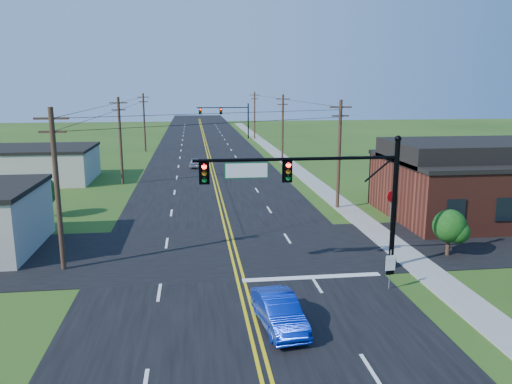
{
  "coord_description": "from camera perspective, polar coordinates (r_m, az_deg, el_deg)",
  "views": [
    {
      "loc": [
        -2.17,
        -17.57,
        10.06
      ],
      "look_at": [
        1.36,
        10.0,
        4.15
      ],
      "focal_mm": 35.0,
      "sensor_mm": 36.0,
      "label": 1
    }
  ],
  "objects": [
    {
      "name": "stop_sign",
      "position": [
        38.4,
        15.21,
        -0.85
      ],
      "size": [
        0.86,
        0.32,
        2.5
      ],
      "rotation": [
        0.0,
        0.0,
        0.32
      ],
      "color": "slate",
      "rests_on": "ground"
    },
    {
      "name": "utility_pole_right_a",
      "position": [
        41.68,
        9.48,
        4.48
      ],
      "size": [
        1.8,
        0.28,
        9.0
      ],
      "color": "#382419",
      "rests_on": "ground"
    },
    {
      "name": "route_sign",
      "position": [
        26.1,
        15.1,
        -8.23
      ],
      "size": [
        0.52,
        0.1,
        2.09
      ],
      "rotation": [
        0.0,
        0.0,
        0.1
      ],
      "color": "slate",
      "rests_on": "ground"
    },
    {
      "name": "road_main",
      "position": [
        68.35,
        -5.41,
        3.51
      ],
      "size": [
        16.0,
        220.0,
        0.04
      ],
      "primitive_type": "cube",
      "color": "black",
      "rests_on": "ground"
    },
    {
      "name": "brick_building",
      "position": [
        42.62,
        24.2,
        0.52
      ],
      "size": [
        14.2,
        11.2,
        4.7
      ],
      "color": "maroon",
      "rests_on": "ground"
    },
    {
      "name": "utility_pole_left_b",
      "position": [
        53.35,
        -15.24,
        5.84
      ],
      "size": [
        1.8,
        0.28,
        9.0
      ],
      "color": "#382419",
      "rests_on": "ground"
    },
    {
      "name": "shrub_corner",
      "position": [
        32.1,
        21.25,
        -3.65
      ],
      "size": [
        2.0,
        2.0,
        2.86
      ],
      "color": "#382419",
      "rests_on": "ground"
    },
    {
      "name": "tree_left",
      "position": [
        42.05,
        -23.49,
        0.17
      ],
      "size": [
        2.4,
        2.4,
        3.37
      ],
      "color": "#382419",
      "rests_on": "ground"
    },
    {
      "name": "tree_right_back",
      "position": [
        47.79,
        15.16,
        2.61
      ],
      "size": [
        3.0,
        3.0,
        4.1
      ],
      "color": "#382419",
      "rests_on": "ground"
    },
    {
      "name": "utility_pole_left_a",
      "position": [
        29.02,
        -21.79,
        0.53
      ],
      "size": [
        1.8,
        0.28,
        9.0
      ],
      "color": "#382419",
      "rests_on": "ground"
    },
    {
      "name": "signal_mast_far",
      "position": [
        97.95,
        -3.46,
        8.76
      ],
      "size": [
        10.98,
        0.6,
        7.48
      ],
      "color": "black",
      "rests_on": "ground"
    },
    {
      "name": "cream_bldg_far",
      "position": [
        58.64,
        -23.93,
        2.93
      ],
      "size": [
        12.2,
        9.2,
        3.7
      ],
      "color": "#BBB0A0",
      "rests_on": "ground"
    },
    {
      "name": "distant_car",
      "position": [
        63.31,
        -6.94,
        3.32
      ],
      "size": [
        1.64,
        3.56,
        1.18
      ],
      "primitive_type": "imported",
      "rotation": [
        0.0,
        0.0,
        3.07
      ],
      "color": "silver",
      "rests_on": "ground"
    },
    {
      "name": "road_cross",
      "position": [
        31.3,
        -2.96,
        -6.72
      ],
      "size": [
        70.0,
        10.0,
        0.04
      ],
      "primitive_type": "cube",
      "color": "black",
      "rests_on": "ground"
    },
    {
      "name": "utility_pole_right_b",
      "position": [
        66.87,
        3.06,
        7.41
      ],
      "size": [
        1.8,
        0.28,
        9.0
      ],
      "color": "#382419",
      "rests_on": "ground"
    },
    {
      "name": "signal_mast_main",
      "position": [
        26.92,
        6.85,
        0.54
      ],
      "size": [
        11.3,
        0.6,
        7.48
      ],
      "color": "black",
      "rests_on": "ground"
    },
    {
      "name": "blue_car",
      "position": [
        21.7,
        2.64,
        -13.57
      ],
      "size": [
        1.99,
        4.39,
        1.4
      ],
      "primitive_type": "imported",
      "rotation": [
        0.0,
        0.0,
        0.13
      ],
      "color": "#0724AC",
      "rests_on": "ground"
    },
    {
      "name": "utility_pole_left_c",
      "position": [
        80.08,
        -12.66,
        7.9
      ],
      "size": [
        1.8,
        0.28,
        9.0
      ],
      "color": "#382419",
      "rests_on": "ground"
    },
    {
      "name": "ground",
      "position": [
        20.36,
        -0.23,
        -17.61
      ],
      "size": [
        260.0,
        260.0,
        0.0
      ],
      "primitive_type": "plane",
      "color": "#264814",
      "rests_on": "ground"
    },
    {
      "name": "sidewalk",
      "position": [
        59.79,
        5.04,
        2.32
      ],
      "size": [
        2.0,
        160.0,
        0.08
      ],
      "primitive_type": "cube",
      "color": "gray",
      "rests_on": "ground"
    },
    {
      "name": "utility_pole_right_c",
      "position": [
        96.46,
        -0.17,
        8.84
      ],
      "size": [
        1.8,
        0.28,
        9.0
      ],
      "color": "#382419",
      "rests_on": "ground"
    }
  ]
}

